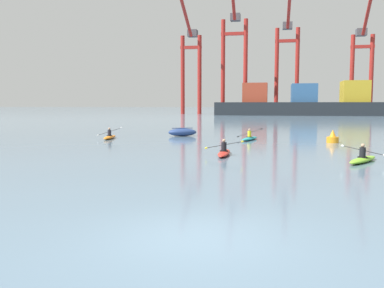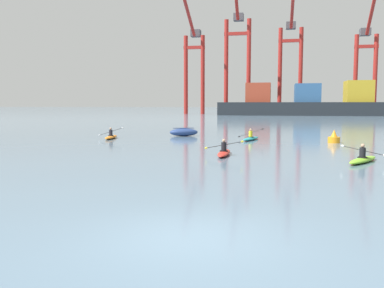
{
  "view_description": "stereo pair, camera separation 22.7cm",
  "coord_description": "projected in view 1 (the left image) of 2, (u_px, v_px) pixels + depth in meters",
  "views": [
    {
      "loc": [
        1.58,
        -8.93,
        2.92
      ],
      "look_at": [
        -2.97,
        15.06,
        0.6
      ],
      "focal_mm": 39.26,
      "sensor_mm": 36.0,
      "label": 1
    },
    {
      "loc": [
        1.8,
        -8.88,
        2.92
      ],
      "look_at": [
        -2.97,
        15.06,
        0.6
      ],
      "focal_mm": 39.26,
      "sensor_mm": 36.0,
      "label": 2
    }
  ],
  "objects": [
    {
      "name": "container_barge",
      "position": [
        304.0,
        104.0,
        110.2
      ],
      "size": [
        46.04,
        10.33,
        8.86
      ],
      "color": "#1E2328",
      "rests_on": "ground"
    },
    {
      "name": "channel_buoy",
      "position": [
        333.0,
        138.0,
        31.81
      ],
      "size": [
        0.9,
        0.9,
        1.0
      ],
      "color": "orange",
      "rests_on": "ground"
    },
    {
      "name": "capsized_dinghy",
      "position": [
        182.0,
        132.0,
        38.5
      ],
      "size": [
        2.82,
        1.99,
        0.76
      ],
      "color": "navy",
      "rests_on": "ground"
    },
    {
      "name": "ground_plane",
      "position": [
        197.0,
        236.0,
        9.3
      ],
      "size": [
        800.0,
        800.0,
        0.0
      ],
      "primitive_type": "plane",
      "color": "slate"
    },
    {
      "name": "kayak_orange",
      "position": [
        110.0,
        137.0,
        35.55
      ],
      "size": [
        2.19,
        3.45,
        1.0
      ],
      "color": "orange",
      "rests_on": "ground"
    },
    {
      "name": "kayak_teal",
      "position": [
        250.0,
        138.0,
        34.12
      ],
      "size": [
        2.12,
        3.44,
        1.04
      ],
      "color": "teal",
      "rests_on": "ground"
    },
    {
      "name": "gantry_crane_west",
      "position": [
        191.0,
        59.0,
        122.71
      ],
      "size": [
        6.27,
        19.55,
        31.45
      ],
      "color": "maroon",
      "rests_on": "ground"
    },
    {
      "name": "kayak_red",
      "position": [
        224.0,
        152.0,
        24.0
      ],
      "size": [
        2.26,
        3.4,
        0.95
      ],
      "color": "red",
      "rests_on": "ground"
    },
    {
      "name": "gantry_crane_east_mid",
      "position": [
        287.0,
        56.0,
        123.15
      ],
      "size": [
        7.15,
        18.68,
        33.62
      ],
      "color": "maroon",
      "rests_on": "ground"
    },
    {
      "name": "kayak_lime",
      "position": [
        363.0,
        159.0,
        21.14
      ],
      "size": [
        2.2,
        3.25,
        0.95
      ],
      "color": "#7ABC2D",
      "rests_on": "ground"
    },
    {
      "name": "gantry_crane_west_mid",
      "position": [
        234.0,
        51.0,
        118.87
      ],
      "size": [
        7.61,
        16.71,
        36.84
      ],
      "color": "maroon",
      "rests_on": "ground"
    },
    {
      "name": "gantry_crane_east",
      "position": [
        362.0,
        58.0,
        117.81
      ],
      "size": [
        6.41,
        16.8,
        34.77
      ],
      "color": "maroon",
      "rests_on": "ground"
    }
  ]
}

